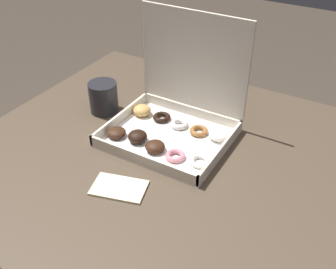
# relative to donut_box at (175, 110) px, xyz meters

# --- Properties ---
(dining_table) EXTENTS (1.07, 1.02, 0.74)m
(dining_table) POSITION_rel_donut_box_xyz_m (0.01, -0.11, -0.17)
(dining_table) COLOR #4C3D2D
(dining_table) RESTS_ON ground_plane
(donut_box) EXTENTS (0.36, 0.31, 0.35)m
(donut_box) POSITION_rel_donut_box_xyz_m (0.00, 0.00, 0.00)
(donut_box) COLOR white
(donut_box) RESTS_ON dining_table
(coffee_mug) EXTENTS (0.09, 0.09, 0.10)m
(coffee_mug) POSITION_rel_donut_box_xyz_m (-0.26, -0.02, -0.02)
(coffee_mug) COLOR #232328
(coffee_mug) RESTS_ON dining_table
(paper_napkin) EXTENTS (0.16, 0.12, 0.01)m
(paper_napkin) POSITION_rel_donut_box_xyz_m (0.01, -0.30, -0.07)
(paper_napkin) COLOR beige
(paper_napkin) RESTS_ON dining_table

